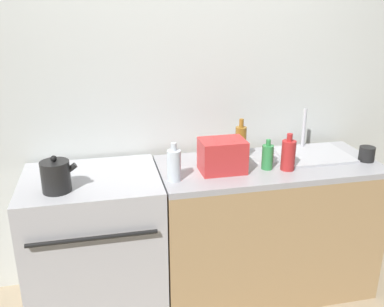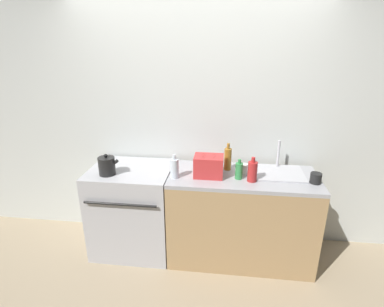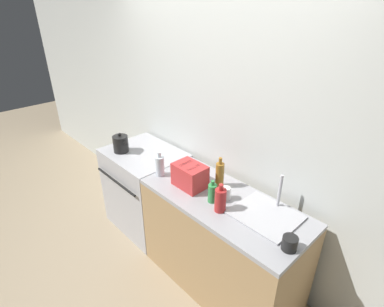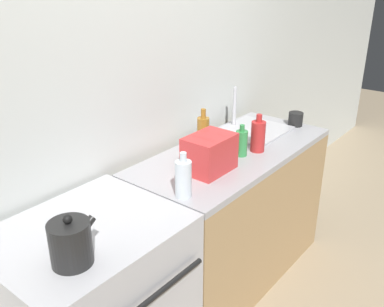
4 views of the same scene
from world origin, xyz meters
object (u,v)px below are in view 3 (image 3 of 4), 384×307
Objects in this scene: bottle_green at (212,193)px; cup_white at (226,193)px; kettle at (121,144)px; bottle_red at (220,200)px; bottle_clear at (160,166)px; cup_black at (290,243)px; stove at (146,188)px; toaster at (190,176)px; bottle_amber at (220,175)px.

bottle_green is 1.83× the size of cup_white.
kettle is at bearing -177.36° from bottle_green.
bottle_red is 0.12m from bottle_green.
bottle_clear is 1.26m from cup_black.
kettle is at bearing -179.59° from bottle_clear.
cup_white is (1.10, 0.01, 0.49)m from stove.
stove is 8.93× the size of cup_white.
toaster is (0.78, -0.07, 0.54)m from stove.
cup_white reaches higher than cup_black.
cup_black is at bearing 2.84° from bottle_red.
bottle_clear is at bearing -178.98° from bottle_red.
bottle_amber is 0.81m from cup_black.
bottle_red is 0.56m from cup_black.
bottle_amber reaches higher than bottle_clear.
bottle_amber is 1.43× the size of bottle_green.
toaster is at bearing -166.27° from cup_white.
kettle reaches higher than toaster.
kettle is 0.76× the size of toaster.
kettle reaches higher than cup_black.
cup_black is at bearing -10.41° from cup_white.
cup_black is (0.67, -0.01, -0.03)m from bottle_green.
bottle_amber is at bearing 45.24° from toaster.
cup_black is (1.90, 0.04, -0.04)m from kettle.
cup_white is (0.33, 0.08, -0.05)m from toaster.
stove is 3.40× the size of bottle_amber.
bottle_amber reaches higher than stove.
toaster is 1.17× the size of bottle_red.
bottle_clear is (0.64, 0.00, 0.01)m from kettle.
cup_white is at bearing 115.65° from bottle_red.
stove is at bearing 173.52° from bottle_red.
cup_black is at bearing 1.35° from kettle.
bottle_green is at bearing 161.28° from bottle_red.
stove is 1.80m from cup_black.
toaster reaches higher than bottle_green.
stove is at bearing 162.82° from bottle_clear.
bottle_amber is 1.19× the size of bottle_clear.
stove is at bearing 174.93° from bottle_green.
cup_black is at bearing -3.49° from stove.
bottle_red reaches higher than toaster.
bottle_red is (0.39, -0.06, -0.00)m from toaster.
bottle_red reaches higher than bottle_clear.
bottle_amber reaches higher than bottle_green.
toaster reaches higher than cup_black.
toaster is 0.95m from cup_black.
bottle_clear is 2.21× the size of cup_white.
bottle_red is 2.23× the size of cup_white.
cup_black is at bearing -15.11° from bottle_amber.
cup_black is at bearing 1.83° from bottle_clear.
bottle_red reaches higher than cup_black.
kettle reaches higher than cup_white.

